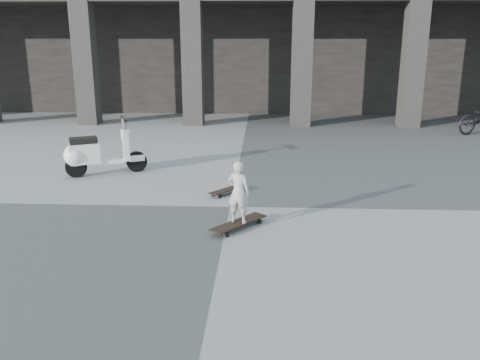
{
  "coord_description": "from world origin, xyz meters",
  "views": [
    {
      "loc": [
        0.58,
        -8.48,
        2.93
      ],
      "look_at": [
        0.2,
        -0.53,
        0.65
      ],
      "focal_mm": 38.0,
      "sensor_mm": 36.0,
      "label": 1
    }
  ],
  "objects_px": {
    "longboard": "(238,223)",
    "skateboard_spare": "(227,190)",
    "scooter": "(92,154)",
    "child": "(238,192)"
  },
  "relations": [
    {
      "from": "skateboard_spare",
      "to": "scooter",
      "type": "relative_size",
      "value": 0.44
    },
    {
      "from": "longboard",
      "to": "child",
      "type": "xyz_separation_m",
      "value": [
        0.0,
        0.0,
        0.51
      ]
    },
    {
      "from": "longboard",
      "to": "skateboard_spare",
      "type": "bearing_deg",
      "value": 49.66
    },
    {
      "from": "child",
      "to": "scooter",
      "type": "relative_size",
      "value": 0.6
    },
    {
      "from": "skateboard_spare",
      "to": "scooter",
      "type": "height_order",
      "value": "scooter"
    },
    {
      "from": "longboard",
      "to": "child",
      "type": "bearing_deg",
      "value": 32.56
    },
    {
      "from": "longboard",
      "to": "skateboard_spare",
      "type": "distance_m",
      "value": 1.8
    },
    {
      "from": "longboard",
      "to": "skateboard_spare",
      "type": "xyz_separation_m",
      "value": [
        -0.31,
        1.78,
        -0.01
      ]
    },
    {
      "from": "child",
      "to": "scooter",
      "type": "xyz_separation_m",
      "value": [
        -3.3,
        2.97,
        -0.12
      ]
    },
    {
      "from": "child",
      "to": "scooter",
      "type": "bearing_deg",
      "value": -24.53
    }
  ]
}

